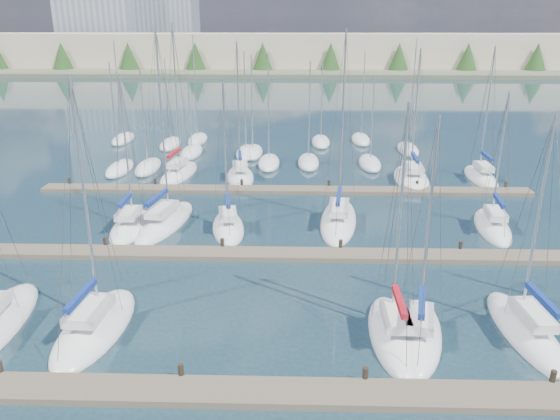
{
  "coord_description": "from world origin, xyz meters",
  "views": [
    {
      "loc": [
        0.89,
        -16.9,
        15.16
      ],
      "look_at": [
        0.0,
        14.0,
        4.0
      ],
      "focal_mm": 35.0,
      "sensor_mm": 36.0,
      "label": 1
    }
  ],
  "objects_px": {
    "sailboat_n": "(179,173)",
    "sailboat_k": "(338,220)",
    "sailboat_e": "(418,335)",
    "sailboat_r": "(481,177)",
    "sailboat_q": "(411,178)",
    "sailboat_c": "(95,327)",
    "sailboat_f": "(526,331)",
    "sailboat_h": "(131,226)",
    "sailboat_d": "(393,334)",
    "sailboat_j": "(228,227)",
    "sailboat_m": "(492,226)",
    "sailboat_o": "(240,176)",
    "sailboat_i": "(165,222)"
  },
  "relations": [
    {
      "from": "sailboat_c",
      "to": "sailboat_m",
      "type": "bearing_deg",
      "value": 34.29
    },
    {
      "from": "sailboat_d",
      "to": "sailboat_q",
      "type": "distance_m",
      "value": 28.16
    },
    {
      "from": "sailboat_q",
      "to": "sailboat_n",
      "type": "distance_m",
      "value": 22.82
    },
    {
      "from": "sailboat_i",
      "to": "sailboat_k",
      "type": "distance_m",
      "value": 13.28
    },
    {
      "from": "sailboat_j",
      "to": "sailboat_i",
      "type": "bearing_deg",
      "value": 160.09
    },
    {
      "from": "sailboat_e",
      "to": "sailboat_j",
      "type": "bearing_deg",
      "value": 141.06
    },
    {
      "from": "sailboat_d",
      "to": "sailboat_j",
      "type": "bearing_deg",
      "value": 125.72
    },
    {
      "from": "sailboat_e",
      "to": "sailboat_o",
      "type": "bearing_deg",
      "value": 125.61
    },
    {
      "from": "sailboat_e",
      "to": "sailboat_r",
      "type": "bearing_deg",
      "value": 79.91
    },
    {
      "from": "sailboat_q",
      "to": "sailboat_c",
      "type": "bearing_deg",
      "value": -124.54
    },
    {
      "from": "sailboat_r",
      "to": "sailboat_q",
      "type": "height_order",
      "value": "sailboat_r"
    },
    {
      "from": "sailboat_m",
      "to": "sailboat_h",
      "type": "xyz_separation_m",
      "value": [
        -27.01,
        -0.8,
        0.0
      ]
    },
    {
      "from": "sailboat_q",
      "to": "sailboat_e",
      "type": "bearing_deg",
      "value": -96.97
    },
    {
      "from": "sailboat_d",
      "to": "sailboat_f",
      "type": "relative_size",
      "value": 1.04
    },
    {
      "from": "sailboat_j",
      "to": "sailboat_d",
      "type": "bearing_deg",
      "value": -64.07
    },
    {
      "from": "sailboat_f",
      "to": "sailboat_n",
      "type": "bearing_deg",
      "value": 126.32
    },
    {
      "from": "sailboat_f",
      "to": "sailboat_k",
      "type": "bearing_deg",
      "value": 114.84
    },
    {
      "from": "sailboat_h",
      "to": "sailboat_f",
      "type": "bearing_deg",
      "value": -29.81
    },
    {
      "from": "sailboat_e",
      "to": "sailboat_h",
      "type": "bearing_deg",
      "value": 155.44
    },
    {
      "from": "sailboat_o",
      "to": "sailboat_q",
      "type": "relative_size",
      "value": 1.05
    },
    {
      "from": "sailboat_d",
      "to": "sailboat_h",
      "type": "distance_m",
      "value": 22.14
    },
    {
      "from": "sailboat_m",
      "to": "sailboat_j",
      "type": "height_order",
      "value": "sailboat_j"
    },
    {
      "from": "sailboat_c",
      "to": "sailboat_j",
      "type": "height_order",
      "value": "sailboat_c"
    },
    {
      "from": "sailboat_r",
      "to": "sailboat_k",
      "type": "bearing_deg",
      "value": -139.83
    },
    {
      "from": "sailboat_c",
      "to": "sailboat_d",
      "type": "bearing_deg",
      "value": 3.13
    },
    {
      "from": "sailboat_d",
      "to": "sailboat_q",
      "type": "bearing_deg",
      "value": 77.65
    },
    {
      "from": "sailboat_o",
      "to": "sailboat_m",
      "type": "xyz_separation_m",
      "value": [
        20.15,
        -12.67,
        -0.01
      ]
    },
    {
      "from": "sailboat_i",
      "to": "sailboat_n",
      "type": "xyz_separation_m",
      "value": [
        -1.67,
        13.39,
        0.01
      ]
    },
    {
      "from": "sailboat_i",
      "to": "sailboat_c",
      "type": "bearing_deg",
      "value": -81.23
    },
    {
      "from": "sailboat_d",
      "to": "sailboat_n",
      "type": "distance_m",
      "value": 32.82
    },
    {
      "from": "sailboat_r",
      "to": "sailboat_c",
      "type": "relative_size",
      "value": 0.99
    },
    {
      "from": "sailboat_e",
      "to": "sailboat_r",
      "type": "height_order",
      "value": "sailboat_r"
    },
    {
      "from": "sailboat_r",
      "to": "sailboat_m",
      "type": "distance_m",
      "value": 13.48
    },
    {
      "from": "sailboat_q",
      "to": "sailboat_k",
      "type": "xyz_separation_m",
      "value": [
        -7.88,
        -11.62,
        0.02
      ]
    },
    {
      "from": "sailboat_o",
      "to": "sailboat_j",
      "type": "bearing_deg",
      "value": -95.63
    },
    {
      "from": "sailboat_r",
      "to": "sailboat_e",
      "type": "bearing_deg",
      "value": -112.26
    },
    {
      "from": "sailboat_n",
      "to": "sailboat_k",
      "type": "bearing_deg",
      "value": -32.62
    },
    {
      "from": "sailboat_o",
      "to": "sailboat_c",
      "type": "bearing_deg",
      "value": -107.22
    },
    {
      "from": "sailboat_q",
      "to": "sailboat_h",
      "type": "distance_m",
      "value": 27.04
    },
    {
      "from": "sailboat_i",
      "to": "sailboat_m",
      "type": "bearing_deg",
      "value": 9.16
    },
    {
      "from": "sailboat_d",
      "to": "sailboat_h",
      "type": "bearing_deg",
      "value": 141.36
    },
    {
      "from": "sailboat_h",
      "to": "sailboat_c",
      "type": "bearing_deg",
      "value": -81.41
    },
    {
      "from": "sailboat_n",
      "to": "sailboat_e",
      "type": "bearing_deg",
      "value": -50.69
    },
    {
      "from": "sailboat_r",
      "to": "sailboat_f",
      "type": "height_order",
      "value": "sailboat_r"
    },
    {
      "from": "sailboat_r",
      "to": "sailboat_j",
      "type": "height_order",
      "value": "sailboat_r"
    },
    {
      "from": "sailboat_q",
      "to": "sailboat_n",
      "type": "height_order",
      "value": "sailboat_n"
    },
    {
      "from": "sailboat_r",
      "to": "sailboat_f",
      "type": "bearing_deg",
      "value": -102.39
    },
    {
      "from": "sailboat_n",
      "to": "sailboat_j",
      "type": "height_order",
      "value": "sailboat_n"
    },
    {
      "from": "sailboat_j",
      "to": "sailboat_f",
      "type": "height_order",
      "value": "sailboat_f"
    },
    {
      "from": "sailboat_d",
      "to": "sailboat_m",
      "type": "xyz_separation_m",
      "value": [
        9.86,
        14.81,
        -0.01
      ]
    }
  ]
}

